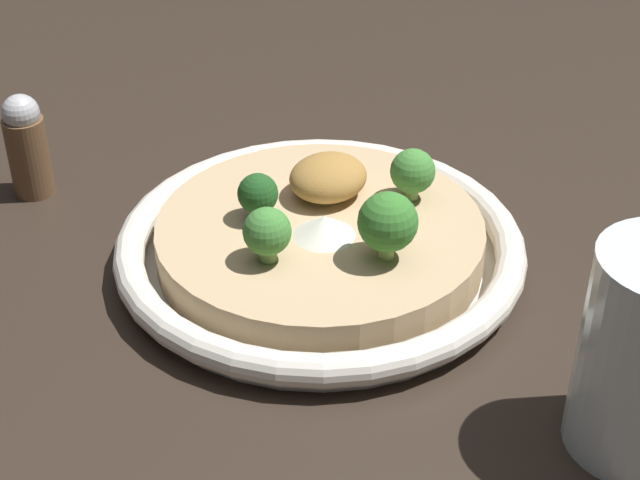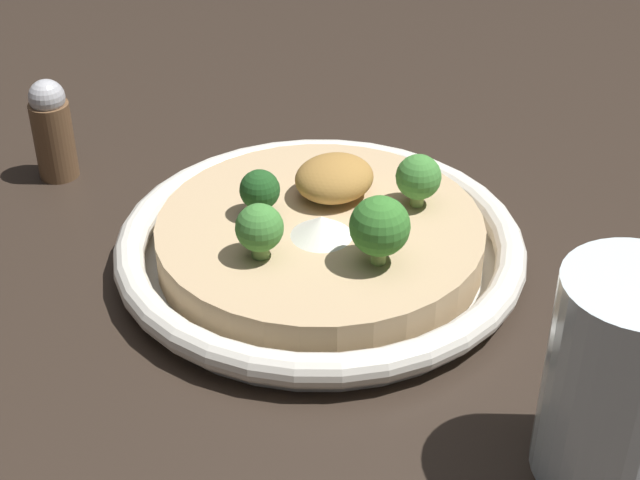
{
  "view_description": "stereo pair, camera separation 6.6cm",
  "coord_description": "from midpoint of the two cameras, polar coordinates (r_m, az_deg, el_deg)",
  "views": [
    {
      "loc": [
        0.39,
        0.38,
        0.39
      ],
      "look_at": [
        0.0,
        0.0,
        0.02
      ],
      "focal_mm": 55.0,
      "sensor_mm": 36.0,
      "label": 1
    },
    {
      "loc": [
        0.34,
        0.42,
        0.39
      ],
      "look_at": [
        0.0,
        0.0,
        0.02
      ],
      "focal_mm": 55.0,
      "sensor_mm": 36.0,
      "label": 2
    }
  ],
  "objects": [
    {
      "name": "broccoli_front",
      "position": [
        0.65,
        -6.54,
        2.55
      ],
      "size": [
        0.03,
        0.03,
        0.03
      ],
      "color": "#759E4C",
      "rests_on": "risotto_bowl"
    },
    {
      "name": "broccoli_back_left",
      "position": [
        0.66,
        2.61,
        3.89
      ],
      "size": [
        0.03,
        0.03,
        0.04
      ],
      "color": "#84A856",
      "rests_on": "risotto_bowl"
    },
    {
      "name": "cheese_sprinkle",
      "position": [
        0.63,
        -2.72,
        0.73
      ],
      "size": [
        0.04,
        0.04,
        0.01
      ],
      "color": "white",
      "rests_on": "risotto_bowl"
    },
    {
      "name": "broccoli_back",
      "position": [
        0.6,
        1.05,
        1.03
      ],
      "size": [
        0.04,
        0.04,
        0.05
      ],
      "color": "#84A856",
      "rests_on": "risotto_bowl"
    },
    {
      "name": "pepper_shaker",
      "position": [
        0.77,
        -19.08,
        5.17
      ],
      "size": [
        0.03,
        0.03,
        0.08
      ],
      "color": "brown",
      "rests_on": "ground_plane"
    },
    {
      "name": "ground_plane",
      "position": [
        0.67,
        -2.81,
        -1.51
      ],
      "size": [
        6.0,
        6.0,
        0.0
      ],
      "primitive_type": "plane",
      "color": "#2D231C"
    },
    {
      "name": "risotto_bowl",
      "position": [
        0.66,
        -2.85,
        -0.36
      ],
      "size": [
        0.28,
        0.28,
        0.03
      ],
      "color": "silver",
      "rests_on": "ground_plane"
    },
    {
      "name": "crispy_onion_garnish",
      "position": [
        0.67,
        -2.32,
        3.58
      ],
      "size": [
        0.06,
        0.05,
        0.03
      ],
      "color": "#A37538",
      "rests_on": "risotto_bowl"
    },
    {
      "name": "broccoli_right",
      "position": [
        0.6,
        -6.21,
        0.32
      ],
      "size": [
        0.03,
        0.03,
        0.04
      ],
      "color": "#668E47",
      "rests_on": "risotto_bowl"
    }
  ]
}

